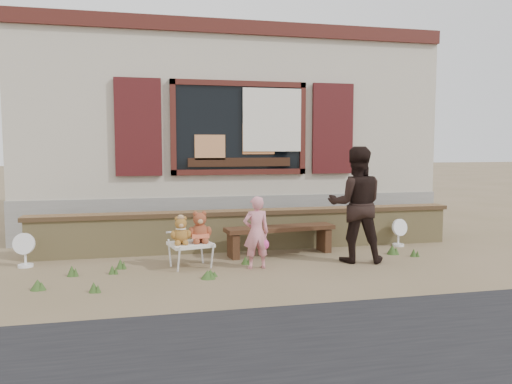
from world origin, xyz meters
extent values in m
plane|color=brown|center=(0.00, 0.00, 0.00)|extent=(80.00, 80.00, 0.00)
cube|color=gray|center=(0.00, 4.50, 2.40)|extent=(8.00, 5.00, 3.20)
cube|color=gray|center=(0.00, 4.50, 0.40)|extent=(8.04, 5.04, 0.80)
cube|color=black|center=(0.00, 1.97, 2.05)|extent=(2.30, 0.04, 1.50)
cube|color=#451914|center=(0.00, 1.95, 2.85)|extent=(2.50, 0.08, 0.10)
cube|color=#451914|center=(0.00, 1.95, 1.25)|extent=(2.50, 0.08, 0.10)
cube|color=#451914|center=(-1.20, 1.95, 2.05)|extent=(0.10, 0.08, 1.70)
cube|color=#451914|center=(1.20, 1.95, 2.05)|extent=(0.10, 0.08, 1.70)
cube|color=#380F0F|center=(-1.80, 1.94, 2.05)|extent=(0.80, 0.07, 1.70)
cube|color=#380F0F|center=(1.80, 1.94, 2.05)|extent=(0.80, 0.07, 1.70)
cube|color=white|center=(0.60, 1.90, 2.20)|extent=(1.10, 0.02, 1.15)
cube|color=#451914|center=(0.00, 1.98, 3.85)|extent=(8.00, 0.12, 0.25)
cube|color=black|center=(0.00, 1.94, 1.43)|extent=(1.90, 0.06, 0.16)
cube|color=tan|center=(-0.55, 1.94, 1.70)|extent=(0.55, 0.06, 0.45)
cube|color=#E08447|center=(0.35, 1.94, 1.85)|extent=(0.60, 0.06, 0.55)
cube|color=tan|center=(0.00, 1.00, 0.30)|extent=(7.00, 0.30, 0.60)
cube|color=brown|center=(0.00, 1.00, 0.63)|extent=(7.10, 0.36, 0.07)
cube|color=#382213|center=(0.37, 0.51, 0.42)|extent=(1.80, 0.57, 0.07)
cube|color=#382213|center=(-0.40, 0.42, 0.19)|extent=(0.15, 0.34, 0.38)
cube|color=#382213|center=(1.14, 0.59, 0.19)|extent=(0.15, 0.34, 0.38)
cube|color=silver|center=(-1.10, -0.02, 0.33)|extent=(0.67, 0.62, 0.04)
cylinder|color=silver|center=(-1.28, -0.29, 0.15)|extent=(0.03, 0.03, 0.31)
cylinder|color=silver|center=(-0.81, -0.19, 0.15)|extent=(0.03, 0.03, 0.31)
cylinder|color=silver|center=(-1.38, 0.14, 0.15)|extent=(0.03, 0.03, 0.31)
cylinder|color=silver|center=(-0.91, 0.24, 0.15)|extent=(0.03, 0.03, 0.31)
imported|color=pink|center=(-0.20, -0.29, 0.51)|extent=(0.38, 0.25, 1.03)
imported|color=black|center=(1.34, -0.20, 0.86)|extent=(0.98, 0.85, 1.72)
cylinder|color=white|center=(-3.40, 0.52, 0.02)|extent=(0.21, 0.21, 0.04)
cylinder|color=white|center=(-3.40, 0.52, 0.15)|extent=(0.03, 0.03, 0.27)
cylinder|color=white|center=(-3.40, 0.52, 0.34)|extent=(0.32, 0.15, 0.31)
cylinder|color=white|center=(2.55, 0.71, 0.02)|extent=(0.20, 0.20, 0.04)
cylinder|color=white|center=(2.55, 0.71, 0.15)|extent=(0.03, 0.03, 0.26)
cylinder|color=white|center=(2.55, 0.71, 0.33)|extent=(0.30, 0.15, 0.30)
cone|color=#345321|center=(2.37, -0.10, 0.06)|extent=(0.11, 0.11, 0.13)
cone|color=#345321|center=(2.13, 0.12, 0.07)|extent=(0.17, 0.17, 0.15)
cone|color=#345321|center=(-2.07, 0.11, 0.07)|extent=(0.12, 0.12, 0.14)
cone|color=#345321|center=(-0.94, -0.69, 0.06)|extent=(0.18, 0.18, 0.11)
cone|color=#345321|center=(-0.30, -0.01, 0.06)|extent=(0.13, 0.13, 0.12)
cone|color=#345321|center=(-3.00, -0.74, 0.06)|extent=(0.17, 0.17, 0.13)
cone|color=#345321|center=(-0.89, -0.57, 0.04)|extent=(0.15, 0.15, 0.09)
cone|color=#345321|center=(-2.33, -1.00, 0.06)|extent=(0.12, 0.12, 0.12)
cone|color=#345321|center=(-2.17, -0.16, 0.06)|extent=(0.10, 0.10, 0.12)
cone|color=#345321|center=(-2.68, -0.16, 0.07)|extent=(0.13, 0.13, 0.15)
camera|label=1|loc=(-1.73, -7.04, 1.72)|focal=35.00mm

